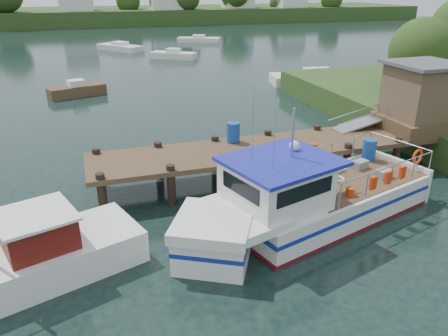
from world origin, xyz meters
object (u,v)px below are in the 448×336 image
object	(u,v)px
lobster_boat	(304,201)
moored_b	(173,55)
moored_far	(199,39)
moored_c	(318,78)
work_boat	(9,266)
moored_d	(120,47)
dock	(373,116)
moored_rowboat	(77,90)

from	to	relation	value
lobster_boat	moored_b	world-z (taller)	lobster_boat
moored_far	moored_c	world-z (taller)	moored_c
moored_c	moored_far	bearing A→B (deg)	115.42
work_boat	moored_b	xyz separation A→B (m)	(12.46, 37.48, -0.24)
lobster_boat	work_boat	xyz separation A→B (m)	(-9.13, -0.49, -0.26)
moored_b	moored_d	size ratio (longest dim) A/B	0.82
work_boat	moored_far	xyz separation A→B (m)	(18.97, 50.92, -0.28)
dock	moored_b	distance (m)	32.88
dock	moored_c	xyz separation A→B (m)	(6.50, 16.16, -1.78)
work_boat	lobster_boat	bearing A→B (deg)	-15.57
moored_rowboat	moored_far	xyz separation A→B (m)	(16.93, 28.30, -0.07)
dock	moored_b	size ratio (longest dim) A/B	3.24
lobster_boat	moored_d	xyz separation A→B (m)	(-1.65, 45.43, -0.52)
dock	moored_rowboat	xyz separation A→B (m)	(-12.66, 17.89, -1.80)
lobster_boat	moored_d	world-z (taller)	lobster_boat
work_boat	moored_b	size ratio (longest dim) A/B	1.52
moored_b	moored_d	xyz separation A→B (m)	(-4.98, 8.44, -0.02)
work_boat	moored_rowboat	xyz separation A→B (m)	(2.04, 22.62, -0.21)
moored_far	moored_c	xyz separation A→B (m)	(2.23, -30.03, 0.08)
moored_b	moored_far	bearing A→B (deg)	64.02
work_boat	moored_far	world-z (taller)	work_boat
dock	moored_d	xyz separation A→B (m)	(-7.21, 41.19, -1.85)
lobster_boat	moored_far	distance (m)	51.38
work_boat	moored_rowboat	distance (m)	22.71
moored_far	moored_b	bearing A→B (deg)	-106.48
dock	moored_c	size ratio (longest dim) A/B	2.03
dock	moored_c	world-z (taller)	dock
dock	moored_c	distance (m)	17.51
lobster_boat	moored_b	distance (m)	37.14
work_boat	moored_rowboat	size ratio (longest dim) A/B	1.81
work_boat	moored_d	bearing A→B (deg)	62.08
moored_c	work_boat	bearing A→B (deg)	-114.24
dock	moored_d	distance (m)	41.86
moored_b	moored_c	world-z (taller)	moored_c
dock	lobster_boat	size ratio (longest dim) A/B	1.59
work_boat	moored_far	distance (m)	54.34
moored_b	lobster_boat	bearing A→B (deg)	-95.28
moored_b	moored_d	world-z (taller)	moored_b
dock	moored_far	world-z (taller)	dock
dock	lobster_boat	bearing A→B (deg)	-142.71
dock	moored_far	xyz separation A→B (m)	(4.27, 46.19, -1.87)
moored_c	moored_d	size ratio (longest dim) A/B	1.30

